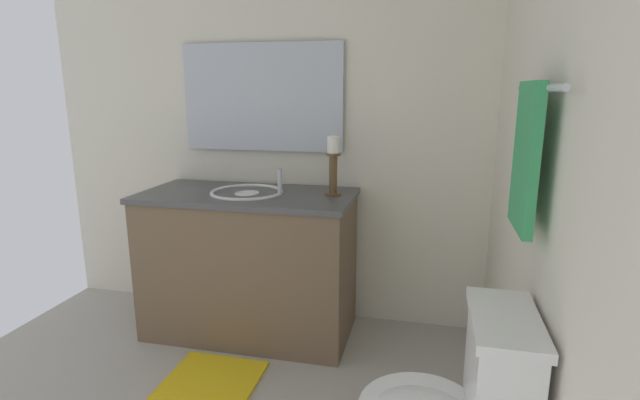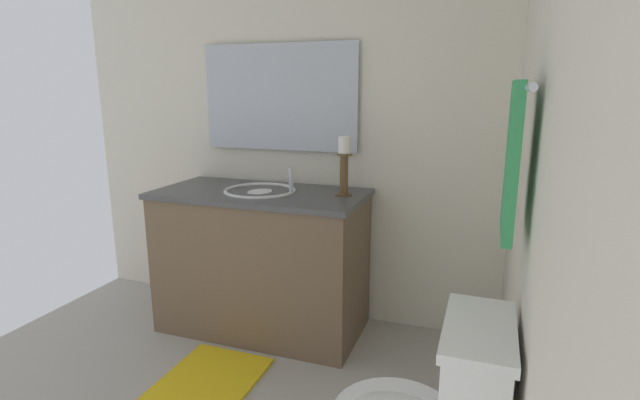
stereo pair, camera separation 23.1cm
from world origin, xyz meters
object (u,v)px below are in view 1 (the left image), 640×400
at_px(sink_basin, 247,200).
at_px(towel_near_vanity, 526,157).
at_px(vanity_cabinet, 249,263).
at_px(candle_holder_tall, 333,164).
at_px(towel_bar, 539,88).
at_px(bath_mat, 203,392).
at_px(mirror, 262,98).

bearing_deg(sink_basin, towel_near_vanity, 55.73).
xyz_separation_m(vanity_cabinet, candle_holder_tall, (-0.06, 0.47, 0.58)).
height_order(vanity_cabinet, sink_basin, sink_basin).
bearing_deg(towel_bar, vanity_cabinet, -123.87).
bearing_deg(towel_bar, sink_basin, -123.89).
xyz_separation_m(candle_holder_tall, bath_mat, (0.68, -0.47, -0.98)).
distance_m(sink_basin, bath_mat, 0.99).
relative_size(towel_bar, bath_mat, 1.01).
height_order(mirror, towel_bar, mirror).
relative_size(mirror, bath_mat, 1.60).
xyz_separation_m(vanity_cabinet, sink_basin, (0.00, 0.00, 0.37)).
bearing_deg(candle_holder_tall, vanity_cabinet, -83.04).
xyz_separation_m(sink_basin, towel_bar, (0.85, 1.27, 0.60)).
distance_m(sink_basin, towel_near_vanity, 1.57).
distance_m(sink_basin, towel_bar, 1.64).
relative_size(vanity_cabinet, candle_holder_tall, 3.74).
bearing_deg(vanity_cabinet, mirror, 179.99).
relative_size(vanity_cabinet, mirror, 1.23).
height_order(sink_basin, towel_near_vanity, towel_near_vanity).
bearing_deg(towel_near_vanity, towel_bar, 90.00).
relative_size(mirror, towel_bar, 1.58).
xyz_separation_m(candle_holder_tall, towel_near_vanity, (0.91, 0.78, 0.18)).
xyz_separation_m(mirror, towel_near_vanity, (1.13, 1.25, -0.15)).
distance_m(vanity_cabinet, towel_near_vanity, 1.70).
relative_size(candle_holder_tall, bath_mat, 0.53).
height_order(sink_basin, mirror, mirror).
bearing_deg(vanity_cabinet, towel_bar, 56.13).
relative_size(mirror, towel_near_vanity, 2.12).
bearing_deg(vanity_cabinet, towel_near_vanity, 55.75).
height_order(towel_bar, towel_near_vanity, towel_near_vanity).
bearing_deg(candle_holder_tall, bath_mat, -34.57).
bearing_deg(sink_basin, mirror, -179.80).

